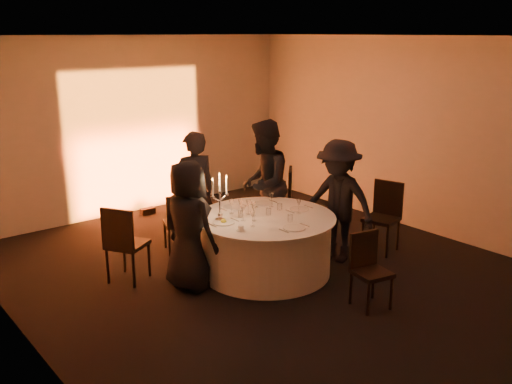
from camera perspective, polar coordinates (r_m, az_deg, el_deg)
floor at (r=7.58m, az=0.96°, el=-7.98°), size 7.00×7.00×0.00m
ceiling at (r=6.94m, az=1.07°, el=15.33°), size 7.00×7.00×0.00m
wall_back at (r=10.00m, az=-12.02°, el=6.49°), size 7.00×0.00×7.00m
wall_left at (r=5.73m, az=-22.69°, el=-1.20°), size 0.00×7.00×7.00m
wall_right at (r=9.29m, az=15.44°, el=5.57°), size 0.00×7.00×7.00m
uplighter_fixture at (r=10.07m, az=-10.78°, el=-1.87°), size 0.25×0.12×0.10m
banquet_table at (r=7.43m, az=0.97°, el=-5.27°), size 1.80×1.80×0.77m
chair_left at (r=7.26m, az=-13.12°, el=-4.72°), size 0.60×0.60×1.00m
chair_back_left at (r=8.14m, az=-7.73°, el=-2.79°), size 0.48×0.48×0.86m
chair_back_right at (r=8.67m, az=2.60°, el=-0.64°), size 0.66×0.66×1.07m
chair_right at (r=8.35m, az=12.69°, el=-1.97°), size 0.53×0.53×1.00m
chair_front at (r=6.67m, az=11.16°, el=-7.21°), size 0.45×0.45×0.86m
guest_left at (r=6.91m, az=-6.76°, el=-3.37°), size 0.67×0.88×1.60m
guest_back_left at (r=8.13m, az=-6.20°, el=0.05°), size 0.70×0.53×1.73m
guest_back_right at (r=8.26m, az=0.79°, el=0.85°), size 1.14×1.11×1.85m
guest_right at (r=7.78m, az=8.20°, el=-0.92°), size 0.88×1.21×1.68m
plate_left at (r=7.06m, az=-3.27°, el=-2.97°), size 0.36×0.27×0.08m
plate_back_left at (r=7.67m, az=-2.28°, el=-1.51°), size 0.35×0.27×0.01m
plate_back_right at (r=7.82m, az=0.78°, el=-1.15°), size 0.35×0.25×0.01m
plate_right at (r=7.60m, az=4.35°, el=-1.71°), size 0.36×0.25×0.01m
plate_front at (r=6.88m, az=3.85°, el=-3.60°), size 0.36×0.27×0.01m
coffee_cup at (r=6.78m, az=-1.52°, el=-3.65°), size 0.11×0.11×0.07m
candelabra at (r=7.10m, az=-3.63°, el=-1.20°), size 0.26×0.12×0.62m
wine_glass_a at (r=7.38m, az=-2.48°, el=-1.15°), size 0.07×0.07×0.19m
wine_glass_b at (r=7.39m, az=-1.59°, el=-1.11°), size 0.07×0.07×0.19m
wine_glass_c at (r=7.35m, az=-0.77°, el=-1.19°), size 0.07×0.07×0.19m
wine_glass_d at (r=7.27m, az=-0.26°, el=-1.39°), size 0.07×0.07×0.19m
wine_glass_e at (r=6.88m, az=-0.33°, el=-2.39°), size 0.07×0.07×0.19m
wine_glass_f at (r=7.09m, az=-1.30°, el=-1.85°), size 0.07×0.07×0.19m
wine_glass_g at (r=7.08m, az=-0.18°, el=-1.86°), size 0.07×0.07×0.19m
wine_glass_h at (r=7.39m, az=4.31°, el=-1.15°), size 0.07×0.07×0.19m
wine_glass_i at (r=7.66m, az=1.57°, el=-0.51°), size 0.07×0.07×0.19m
tumbler_a at (r=7.26m, az=-1.55°, el=-2.20°), size 0.07×0.07×0.09m
tumbler_b at (r=7.34m, az=1.26°, el=-1.98°), size 0.07×0.07×0.09m
tumbler_c at (r=7.10m, az=3.44°, el=-2.63°), size 0.07×0.07×0.09m
tumbler_d at (r=7.55m, az=2.38°, el=-1.49°), size 0.07×0.07×0.09m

